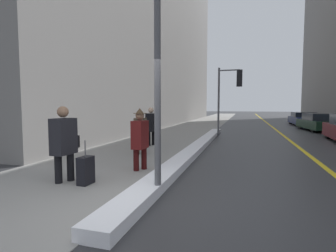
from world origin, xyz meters
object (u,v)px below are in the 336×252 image
Objects in this scene: parked_car_dark_green at (319,122)px; parked_car_navy at (303,119)px; pedestrian_with_shoulder_bag at (151,125)px; traffic_light_near at (231,87)px; pedestrian_in_fedora at (140,137)px; pedestrian_trailing at (141,130)px; pedestrian_in_glasses at (64,141)px; rolling_suitcase at (86,171)px; lamp_post at (157,29)px.

parked_car_navy is (0.05, 5.55, -0.02)m from parked_car_dark_green.
parked_car_navy is (8.66, 14.99, -0.34)m from pedestrian_with_shoulder_bag.
pedestrian_in_fedora is at bearing -101.92° from traffic_light_near.
pedestrian_in_fedora reaches higher than parked_car_dark_green.
parked_car_navy is at bearing -6.14° from parked_car_dark_green.
pedestrian_trailing is at bearing 153.97° from parked_car_navy.
pedestrian_with_shoulder_bag is at bearing 132.06° from parked_car_dark_green.
traffic_light_near is 7.73m from parked_car_dark_green.
pedestrian_in_glasses reaches higher than rolling_suitcase.
parked_car_navy reaches higher than rolling_suitcase.
pedestrian_with_shoulder_bag is 0.34× the size of parked_car_navy.
parked_car_dark_green is 17.05m from rolling_suitcase.
traffic_light_near is 10.70m from pedestrian_in_glasses.
rolling_suitcase is (0.25, -3.65, -0.52)m from pedestrian_trailing.
pedestrian_in_fedora is at bearing 145.75° from parked_car_dark_green.
pedestrian_in_fedora is 0.37× the size of parked_car_dark_green.
lamp_post is at bearing 84.81° from rolling_suitcase.
pedestrian_in_fedora reaches higher than parked_car_navy.
rolling_suitcase is at bearing 6.01° from pedestrian_trailing.
lamp_post is at bearing -94.25° from traffic_light_near.
pedestrian_in_fedora is at bearing 121.85° from lamp_post.
pedestrian_with_shoulder_bag reaches higher than rolling_suitcase.
pedestrian_in_glasses is at bearing 173.70° from lamp_post.
pedestrian_in_glasses is at bearing -36.66° from pedestrian_in_fedora.
pedestrian_trailing reaches higher than rolling_suitcase.
pedestrian_in_fedora is (-1.06, 1.70, -2.15)m from lamp_post.
pedestrian_in_glasses is at bearing -106.50° from traffic_light_near.
pedestrian_trailing is at bearing 11.51° from pedestrian_with_shoulder_bag.
pedestrian_in_glasses is 1.12× the size of pedestrian_trailing.
traffic_light_near is 2.35× the size of pedestrian_with_shoulder_bag.
parked_car_dark_green is (8.61, 9.44, -0.32)m from pedestrian_with_shoulder_bag.
lamp_post is at bearing 33.99° from pedestrian_in_fedora.
lamp_post reaches higher than traffic_light_near.
traffic_light_near is 2.27× the size of pedestrian_in_glasses.
pedestrian_in_fedora reaches higher than rolling_suitcase.
pedestrian_with_shoulder_bag reaches higher than parked_car_dark_green.
parked_car_dark_green is (7.41, 13.55, -0.32)m from pedestrian_in_fedora.
parked_car_dark_green is 0.92× the size of parked_car_navy.
traffic_light_near is 7.29m from pedestrian_trailing.
traffic_light_near is 9.04m from pedestrian_in_fedora.
pedestrian_in_fedora reaches higher than pedestrian_with_shoulder_bag.
pedestrian_in_glasses is (-2.23, 0.25, -2.11)m from lamp_post.
traffic_light_near reaches higher than pedestrian_trailing.
pedestrian_with_shoulder_bag reaches higher than parked_car_navy.
pedestrian_in_glasses is 17.29m from parked_car_dark_green.
parked_car_dark_green is at bearing 139.78° from pedestrian_with_shoulder_bag.
pedestrian_trailing is at bearing 177.49° from pedestrian_in_glasses.
pedestrian_in_glasses is at bearing 2.42° from pedestrian_with_shoulder_bag.
parked_car_dark_green is at bearing 146.10° from pedestrian_trailing.
lamp_post is 1.35× the size of traffic_light_near.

